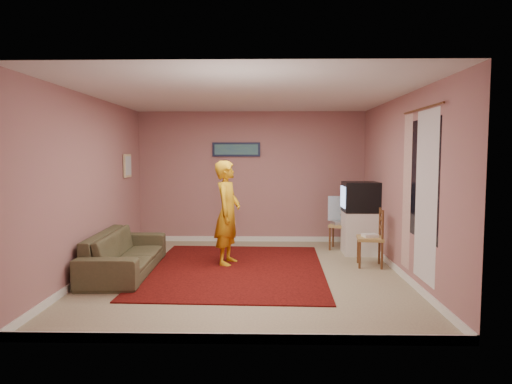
{
  "coord_description": "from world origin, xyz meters",
  "views": [
    {
      "loc": [
        0.28,
        -6.6,
        1.77
      ],
      "look_at": [
        0.13,
        0.6,
        1.16
      ],
      "focal_mm": 32.0,
      "sensor_mm": 36.0,
      "label": 1
    }
  ],
  "objects_px": {
    "tv_cabinet": "(360,233)",
    "chair_a": "(341,219)",
    "crt_tv": "(360,197)",
    "chair_b": "(370,231)",
    "sofa": "(125,253)",
    "person": "(228,213)"
  },
  "relations": [
    {
      "from": "tv_cabinet",
      "to": "sofa",
      "type": "xyz_separation_m",
      "value": [
        -3.75,
        -1.37,
        -0.07
      ]
    },
    {
      "from": "tv_cabinet",
      "to": "sofa",
      "type": "bearing_deg",
      "value": -159.92
    },
    {
      "from": "crt_tv",
      "to": "chair_b",
      "type": "xyz_separation_m",
      "value": [
        -0.02,
        -0.89,
        -0.46
      ]
    },
    {
      "from": "person",
      "to": "sofa",
      "type": "bearing_deg",
      "value": 123.1
    },
    {
      "from": "tv_cabinet",
      "to": "person",
      "type": "distance_m",
      "value": 2.45
    },
    {
      "from": "sofa",
      "to": "chair_b",
      "type": "bearing_deg",
      "value": -84.49
    },
    {
      "from": "chair_a",
      "to": "sofa",
      "type": "relative_size",
      "value": 0.25
    },
    {
      "from": "tv_cabinet",
      "to": "chair_b",
      "type": "distance_m",
      "value": 0.91
    },
    {
      "from": "chair_b",
      "to": "sofa",
      "type": "relative_size",
      "value": 0.24
    },
    {
      "from": "chair_a",
      "to": "tv_cabinet",
      "type": "bearing_deg",
      "value": -36.19
    },
    {
      "from": "tv_cabinet",
      "to": "crt_tv",
      "type": "height_order",
      "value": "crt_tv"
    },
    {
      "from": "crt_tv",
      "to": "chair_b",
      "type": "bearing_deg",
      "value": -91.25
    },
    {
      "from": "chair_a",
      "to": "chair_b",
      "type": "height_order",
      "value": "chair_a"
    },
    {
      "from": "sofa",
      "to": "chair_a",
      "type": "bearing_deg",
      "value": -65.2
    },
    {
      "from": "tv_cabinet",
      "to": "person",
      "type": "xyz_separation_m",
      "value": [
        -2.27,
        -0.8,
        0.45
      ]
    },
    {
      "from": "sofa",
      "to": "crt_tv",
      "type": "bearing_deg",
      "value": -71.77
    },
    {
      "from": "chair_a",
      "to": "sofa",
      "type": "bearing_deg",
      "value": -134.71
    },
    {
      "from": "tv_cabinet",
      "to": "chair_a",
      "type": "relative_size",
      "value": 1.44
    },
    {
      "from": "crt_tv",
      "to": "person",
      "type": "relative_size",
      "value": 0.37
    },
    {
      "from": "tv_cabinet",
      "to": "chair_b",
      "type": "height_order",
      "value": "chair_b"
    },
    {
      "from": "crt_tv",
      "to": "chair_a",
      "type": "bearing_deg",
      "value": 124.68
    },
    {
      "from": "crt_tv",
      "to": "chair_a",
      "type": "xyz_separation_m",
      "value": [
        -0.26,
        0.38,
        -0.45
      ]
    }
  ]
}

